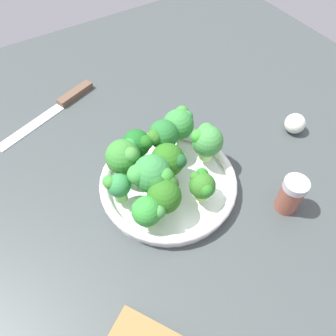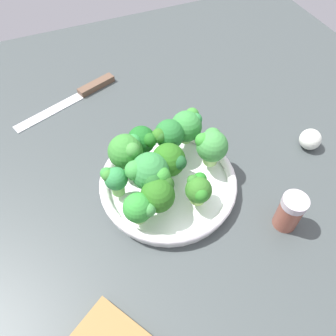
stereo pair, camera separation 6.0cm
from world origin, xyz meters
The scene contains 16 objects.
ground_plane centered at (0.00, 0.00, -1.25)cm, with size 130.00×130.00×2.50cm, color #3D4444.
bowl centered at (-1.69, 0.10, 1.57)cm, with size 25.68×25.68×3.08cm.
broccoli_floret_0 centered at (-5.52, -4.74, 7.10)cm, with size 6.26×6.71×6.75cm.
broccoli_floret_1 centered at (1.26, -6.23, 6.23)cm, with size 4.61×5.48×5.44cm.
broccoli_floret_2 centered at (7.23, 0.91, 7.45)cm, with size 5.90×6.20×7.34cm.
broccoli_floret_3 centered at (-1.24, 0.77, 7.13)cm, with size 6.31×6.32×7.08cm.
broccoli_floret_4 centered at (0.82, 6.20, 7.58)cm, with size 6.52×5.70×7.34cm.
broccoli_floret_5 centered at (-7.47, 5.55, 7.41)cm, with size 6.58×6.40×7.51cm.
broccoli_floret_6 centered at (-11.30, 0.96, 6.87)cm, with size 4.40×4.34×5.96cm.
broccoli_floret_7 centered at (-3.84, 7.17, 6.98)cm, with size 5.30×5.76×6.63cm.
broccoli_floret_8 centered at (-9.39, -5.98, 6.61)cm, with size 5.05×4.98×6.11cm.
broccoli_floret_9 centered at (-5.44, -0.65, 7.70)cm, with size 7.58×7.13×7.91cm.
broccoli_floret_10 centered at (5.46, 7.50, 7.17)cm, with size 6.27×6.07×7.08cm.
knife centered at (-10.81, 32.94, 0.55)cm, with size 25.79×11.44×1.50cm.
garlic_bulb centered at (29.50, -1.51, 2.19)cm, with size 4.38×4.38×4.38cm, color white.
pepper_shaker centered at (14.36, -14.95, 3.87)cm, with size 4.33×4.33×7.62cm.
Camera 2 is at (-15.88, -33.79, 53.22)cm, focal length 35.96 mm.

